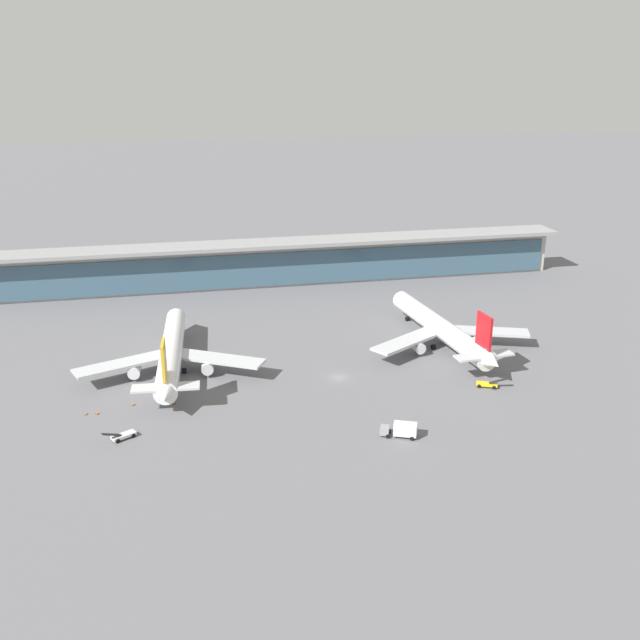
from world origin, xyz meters
name	(u,v)px	position (x,y,z in m)	size (l,w,h in m)	color
ground_plane	(339,378)	(0.00, 0.00, 0.00)	(1200.00, 1200.00, 0.00)	slate
airliner_left_stand	(171,353)	(-38.77, 12.17, 4.92)	(45.08, 58.77, 15.64)	white
airliner_centre_stand	(441,328)	(31.30, 14.37, 4.92)	(44.95, 58.76, 15.64)	white
service_truck_near_nose_white	(123,436)	(-49.19, -20.13, 0.81)	(6.61, 4.48, 2.70)	silver
service_truck_under_wing_grey	(401,429)	(5.36, -30.91, 1.69)	(7.61, 5.01, 3.10)	gray
service_truck_mid_apron_yellow	(488,384)	(32.44, -12.58, 0.81)	(6.72, 4.17, 2.70)	yellow
terminal_building	(283,261)	(0.00, 80.31, 7.87)	(193.70, 12.80, 15.20)	#B2ADA3
safety_cone_alpha	(174,403)	(-38.83, -6.14, 0.32)	(0.62, 0.62, 0.70)	orange
safety_cone_bravo	(97,413)	(-55.01, -7.73, 0.32)	(0.62, 0.62, 0.70)	orange
safety_cone_charlie	(86,413)	(-57.36, -7.42, 0.32)	(0.62, 0.62, 0.70)	orange
safety_cone_delta	(133,404)	(-47.57, -4.95, 0.32)	(0.62, 0.62, 0.70)	orange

